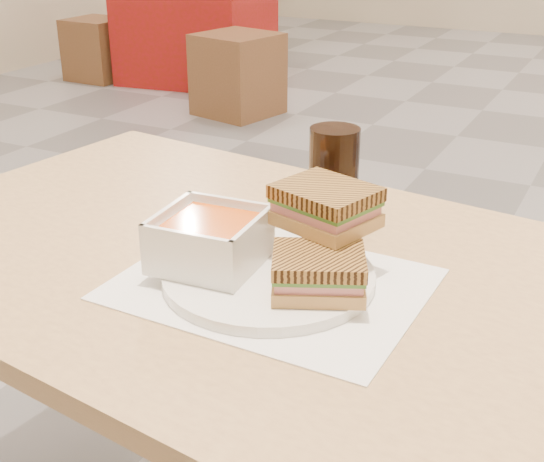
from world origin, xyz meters
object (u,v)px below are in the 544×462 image
at_px(soup_bowl, 210,242).
at_px(cola_glass, 333,180).
at_px(panini_lower, 318,272).
at_px(plate, 269,276).
at_px(bg_chair_0l, 98,49).
at_px(main_table, 271,336).
at_px(bg_table_0, 197,22).
at_px(bg_chair_0r, 238,74).

xyz_separation_m(soup_bowl, cola_glass, (0.08, 0.21, 0.03)).
distance_m(panini_lower, cola_glass, 0.23).
bearing_deg(plate, bg_chair_0l, 132.67).
distance_m(main_table, bg_chair_0l, 4.72).
bearing_deg(bg_chair_0l, cola_glass, -45.66).
bearing_deg(cola_glass, plate, -91.43).
xyz_separation_m(main_table, bg_chair_0l, (-3.20, 3.45, -0.42)).
distance_m(plate, bg_table_0, 4.66).
xyz_separation_m(panini_lower, bg_table_0, (-2.67, 3.88, -0.39)).
xyz_separation_m(main_table, plate, (0.02, -0.05, 0.12)).
bearing_deg(soup_bowl, plate, 10.37).
bearing_deg(cola_glass, panini_lower, -71.33).
bearing_deg(bg_table_0, bg_chair_0l, -150.15).
bearing_deg(panini_lower, bg_chair_0l, 133.19).
height_order(plate, bg_chair_0r, plate).
relative_size(plate, bg_chair_0r, 0.53).
bearing_deg(soup_bowl, main_table, 49.64).
bearing_deg(bg_chair_0r, main_table, -59.43).
height_order(panini_lower, cola_glass, cola_glass).
bearing_deg(bg_chair_0l, bg_chair_0r, -15.37).
relative_size(main_table, bg_table_0, 1.23).
relative_size(plate, bg_chair_0l, 0.63).
relative_size(main_table, bg_chair_0l, 2.96).
xyz_separation_m(cola_glass, bg_chair_0l, (-3.23, 3.30, -0.61)).
relative_size(plate, panini_lower, 1.97).
height_order(main_table, panini_lower, panini_lower).
bearing_deg(cola_glass, bg_chair_0l, 134.34).
xyz_separation_m(main_table, bg_table_0, (-2.57, 3.81, -0.23)).
relative_size(main_table, plate, 4.73).
distance_m(panini_lower, bg_chair_0r, 3.71).
height_order(cola_glass, bg_table_0, cola_glass).
height_order(bg_chair_0l, bg_chair_0r, bg_chair_0r).
bearing_deg(plate, bg_chair_0r, 120.48).
bearing_deg(panini_lower, bg_table_0, 124.52).
height_order(panini_lower, bg_table_0, panini_lower).
bearing_deg(panini_lower, soup_bowl, 178.40).
relative_size(panini_lower, cola_glass, 0.89).
xyz_separation_m(main_table, bg_chair_0r, (-1.81, 3.07, -0.39)).
height_order(soup_bowl, bg_chair_0r, soup_bowl).
height_order(plate, bg_table_0, bg_table_0).
distance_m(soup_bowl, bg_table_0, 4.64).
relative_size(cola_glass, bg_table_0, 0.15).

